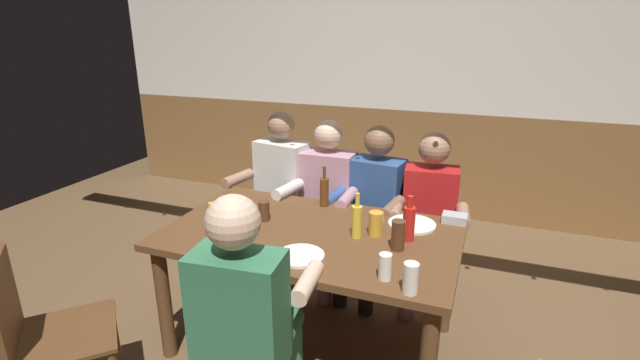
{
  "coord_description": "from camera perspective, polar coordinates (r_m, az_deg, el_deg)",
  "views": [
    {
      "loc": [
        0.88,
        -2.11,
        1.82
      ],
      "look_at": [
        0.0,
        0.17,
        1.0
      ],
      "focal_mm": 25.53,
      "sensor_mm": 36.0,
      "label": 1
    }
  ],
  "objects": [
    {
      "name": "pint_glass_3",
      "position": [
        2.7,
        -7.02,
        -3.86
      ],
      "size": [
        0.07,
        0.07,
        0.12
      ],
      "primitive_type": "cylinder",
      "color": "#4C2D19",
      "rests_on": "dining_table"
    },
    {
      "name": "person_3",
      "position": [
        3.1,
        13.5,
        -4.03
      ],
      "size": [
        0.52,
        0.54,
        1.18
      ],
      "rotation": [
        0.0,
        0.0,
        3.25
      ],
      "color": "#AD1919",
      "rests_on": "ground_plane"
    },
    {
      "name": "pint_glass_2",
      "position": [
        2.1,
        8.17,
        -10.71
      ],
      "size": [
        0.06,
        0.06,
        0.12
      ],
      "primitive_type": "cylinder",
      "color": "white",
      "rests_on": "dining_table"
    },
    {
      "name": "back_wall_upper",
      "position": [
        4.57,
        10.35,
        16.61
      ],
      "size": [
        6.36,
        0.12,
        1.27
      ],
      "primitive_type": "cube",
      "color": "silver"
    },
    {
      "name": "pint_glass_4",
      "position": [
        2.37,
        9.76,
        -6.85
      ],
      "size": [
        0.07,
        0.07,
        0.16
      ],
      "primitive_type": "cylinder",
      "color": "#4C2D19",
      "rests_on": "dining_table"
    },
    {
      "name": "ground_plane",
      "position": [
        2.93,
        -1.3,
        -19.88
      ],
      "size": [
        7.63,
        7.63,
        0.0
      ],
      "primitive_type": "plane",
      "color": "brown"
    },
    {
      "name": "person_2",
      "position": [
        3.16,
        6.56,
        -3.16
      ],
      "size": [
        0.52,
        0.57,
        1.2
      ],
      "rotation": [
        0.0,
        0.0,
        3.01
      ],
      "color": "#2D4C84",
      "rests_on": "ground_plane"
    },
    {
      "name": "bottle_3",
      "position": [
        2.55,
        -13.36,
        -5.19
      ],
      "size": [
        0.06,
        0.06,
        0.19
      ],
      "color": "gold",
      "rests_on": "dining_table"
    },
    {
      "name": "condiment_caddy",
      "position": [
        2.78,
        16.51,
        -4.62
      ],
      "size": [
        0.14,
        0.1,
        0.05
      ],
      "primitive_type": "cube",
      "color": "#B2B7BC",
      "rests_on": "dining_table"
    },
    {
      "name": "dining_table",
      "position": [
        2.61,
        -1.12,
        -8.48
      ],
      "size": [
        1.62,
        0.97,
        0.73
      ],
      "color": "brown",
      "rests_on": "ground_plane"
    },
    {
      "name": "plate_1",
      "position": [
        2.29,
        -2.48,
        -9.46
      ],
      "size": [
        0.24,
        0.24,
        0.01
      ],
      "primitive_type": "cylinder",
      "color": "white",
      "rests_on": "dining_table"
    },
    {
      "name": "person_1",
      "position": [
        3.26,
        0.58,
        -2.18
      ],
      "size": [
        0.52,
        0.53,
        1.21
      ],
      "rotation": [
        0.0,
        0.0,
        3.15
      ],
      "color": "#B78493",
      "rests_on": "ground_plane"
    },
    {
      "name": "bottle_0",
      "position": [
        2.47,
        11.07,
        -5.24
      ],
      "size": [
        0.07,
        0.07,
        0.25
      ],
      "color": "red",
      "rests_on": "dining_table"
    },
    {
      "name": "person_4",
      "position": [
        2.04,
        -9.11,
        -15.78
      ],
      "size": [
        0.54,
        0.54,
        1.23
      ],
      "rotation": [
        0.0,
        0.0,
        0.1
      ],
      "color": "#33724C",
      "rests_on": "ground_plane"
    },
    {
      "name": "pint_glass_1",
      "position": [
        2.02,
        11.3,
        -11.98
      ],
      "size": [
        0.07,
        0.07,
        0.14
      ],
      "primitive_type": "cylinder",
      "color": "white",
      "rests_on": "dining_table"
    },
    {
      "name": "bottle_2",
      "position": [
        2.47,
        4.65,
        -5.06
      ],
      "size": [
        0.06,
        0.06,
        0.25
      ],
      "color": "gold",
      "rests_on": "dining_table"
    },
    {
      "name": "plate_0",
      "position": [
        2.69,
        11.45,
        -5.46
      ],
      "size": [
        0.27,
        0.27,
        0.01
      ],
      "primitive_type": "cylinder",
      "color": "white",
      "rests_on": "dining_table"
    },
    {
      "name": "chair_empty_near_right",
      "position": [
        2.55,
        -31.28,
        -16.31
      ],
      "size": [
        0.62,
        0.62,
        0.88
      ],
      "rotation": [
        0.0,
        0.0,
        -0.77
      ],
      "color": "brown",
      "rests_on": "ground_plane"
    },
    {
      "name": "pint_glass_0",
      "position": [
        2.51,
        7.01,
        -5.45
      ],
      "size": [
        0.08,
        0.08,
        0.13
      ],
      "primitive_type": "cylinder",
      "color": "gold",
      "rests_on": "dining_table"
    },
    {
      "name": "bottle_1",
      "position": [
        2.88,
        0.54,
        -1.43
      ],
      "size": [
        0.06,
        0.06,
        0.26
      ],
      "color": "#593314",
      "rests_on": "dining_table"
    },
    {
      "name": "back_wall_wainscot",
      "position": [
        4.75,
        9.55,
        2.54
      ],
      "size": [
        6.36,
        0.12,
        1.05
      ],
      "primitive_type": "cube",
      "color": "brown",
      "rests_on": "ground_plane"
    },
    {
      "name": "person_0",
      "position": [
        3.4,
        -5.42,
        -1.09
      ],
      "size": [
        0.57,
        0.57,
        1.25
      ],
      "rotation": [
        0.0,
        0.0,
        2.96
      ],
      "color": "silver",
      "rests_on": "ground_plane"
    }
  ]
}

